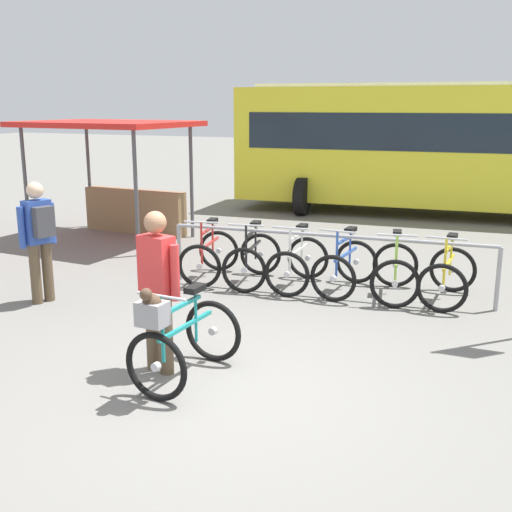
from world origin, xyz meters
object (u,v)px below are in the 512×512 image
object	(u,v)px
racked_bike_red	(209,256)
racked_bike_white	(298,263)
market_stall	(120,167)
racked_bike_black	(253,259)
racked_bike_lime	(395,271)
racked_bike_yellow	(448,276)
racked_bike_blue	(345,267)
pedestrian_with_backpack	(39,235)
bus_distant	(450,142)
person_with_featured_bike	(158,285)
featured_bicycle	(179,337)

from	to	relation	value
racked_bike_red	racked_bike_white	xyz separation A→B (m)	(1.40, 0.10, -0.00)
market_stall	racked_bike_black	bearing A→B (deg)	-29.13
racked_bike_red	racked_bike_lime	size ratio (longest dim) A/B	1.01
racked_bike_yellow	racked_bike_lime	bearing A→B (deg)	-175.83
racked_bike_blue	pedestrian_with_backpack	world-z (taller)	pedestrian_with_backpack
market_stall	bus_distant	bearing A→B (deg)	42.93
racked_bike_black	racked_bike_yellow	world-z (taller)	same
racked_bike_blue	market_stall	distance (m)	5.66
bus_distant	market_stall	world-z (taller)	bus_distant
pedestrian_with_backpack	market_stall	distance (m)	4.40
racked_bike_lime	person_with_featured_bike	distance (m)	3.87
person_with_featured_bike	pedestrian_with_backpack	distance (m)	2.97
bus_distant	market_stall	xyz separation A→B (m)	(-5.66, -5.27, -0.35)
racked_bike_lime	pedestrian_with_backpack	xyz separation A→B (m)	(-4.33, -2.13, 0.57)
pedestrian_with_backpack	bus_distant	xyz separation A→B (m)	(4.10, 9.36, 0.80)
market_stall	racked_bike_red	bearing A→B (deg)	-34.97
racked_bike_red	pedestrian_with_backpack	world-z (taller)	pedestrian_with_backpack
racked_bike_blue	person_with_featured_bike	distance (m)	3.58
racked_bike_white	pedestrian_with_backpack	distance (m)	3.61
racked_bike_white	racked_bike_yellow	world-z (taller)	same
racked_bike_red	market_stall	xyz separation A→B (m)	(-3.09, 2.16, 1.03)
racked_bike_red	racked_bike_black	distance (m)	0.70
racked_bike_black	racked_bike_yellow	bearing A→B (deg)	4.17
racked_bike_black	person_with_featured_bike	distance (m)	3.37
racked_bike_red	featured_bicycle	size ratio (longest dim) A/B	1.00
racked_bike_black	featured_bicycle	xyz separation A→B (m)	(0.77, -3.49, 0.12)
pedestrian_with_backpack	racked_bike_black	bearing A→B (deg)	41.55
pedestrian_with_backpack	bus_distant	world-z (taller)	bus_distant
racked_bike_red	market_stall	bearing A→B (deg)	145.03
person_with_featured_bike	bus_distant	size ratio (longest dim) A/B	0.16
featured_bicycle	person_with_featured_bike	xyz separation A→B (m)	(-0.34, 0.19, 0.42)
racked_bike_yellow	pedestrian_with_backpack	xyz separation A→B (m)	(-5.02, -2.18, 0.57)
featured_bicycle	racked_bike_white	bearing A→B (deg)	91.10
racked_bike_red	person_with_featured_bike	xyz separation A→B (m)	(1.12, -3.25, 0.54)
racked_bike_red	racked_bike_lime	distance (m)	2.80
pedestrian_with_backpack	market_stall	xyz separation A→B (m)	(-1.56, 4.09, 0.46)
racked_bike_black	person_with_featured_bike	xyz separation A→B (m)	(0.43, -3.30, 0.54)
racked_bike_lime	featured_bicycle	distance (m)	3.88
racked_bike_lime	person_with_featured_bike	xyz separation A→B (m)	(-1.67, -3.45, 0.54)
racked_bike_white	racked_bike_yellow	bearing A→B (deg)	4.17
racked_bike_red	racked_bike_black	world-z (taller)	same
racked_bike_yellow	market_stall	size ratio (longest dim) A/B	0.35
featured_bicycle	bus_distant	size ratio (longest dim) A/B	0.12
racked_bike_blue	person_with_featured_bike	size ratio (longest dim) A/B	0.69
racked_bike_lime	featured_bicycle	bearing A→B (deg)	-110.02
racked_bike_blue	racked_bike_yellow	xyz separation A→B (m)	(1.40, 0.10, 0.00)
racked_bike_red	racked_bike_blue	bearing A→B (deg)	4.17
featured_bicycle	person_with_featured_bike	bearing A→B (deg)	150.22
racked_bike_red	market_stall	size ratio (longest dim) A/B	0.38
racked_bike_black	featured_bicycle	distance (m)	3.58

